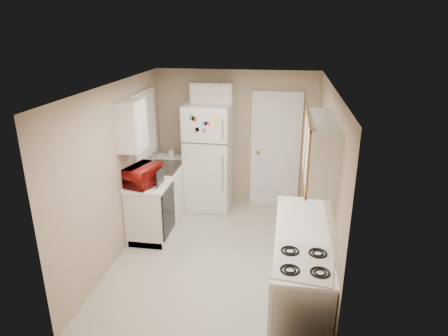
# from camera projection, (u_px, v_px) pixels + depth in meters

# --- Properties ---
(floor) EXTENTS (3.80, 3.80, 0.00)m
(floor) POSITION_uv_depth(u_px,v_px,m) (219.00, 255.00, 5.70)
(floor) COLOR beige
(floor) RESTS_ON ground
(ceiling) EXTENTS (3.80, 3.80, 0.00)m
(ceiling) POSITION_uv_depth(u_px,v_px,m) (218.00, 86.00, 4.89)
(ceiling) COLOR white
(ceiling) RESTS_ON floor
(wall_left) EXTENTS (3.80, 3.80, 0.00)m
(wall_left) POSITION_uv_depth(u_px,v_px,m) (118.00, 171.00, 5.50)
(wall_left) COLOR tan
(wall_left) RESTS_ON floor
(wall_right) EXTENTS (3.80, 3.80, 0.00)m
(wall_right) POSITION_uv_depth(u_px,v_px,m) (326.00, 183.00, 5.09)
(wall_right) COLOR tan
(wall_right) RESTS_ON floor
(wall_back) EXTENTS (2.80, 2.80, 0.00)m
(wall_back) POSITION_uv_depth(u_px,v_px,m) (236.00, 139.00, 7.06)
(wall_back) COLOR tan
(wall_back) RESTS_ON floor
(wall_front) EXTENTS (2.80, 2.80, 0.00)m
(wall_front) POSITION_uv_depth(u_px,v_px,m) (182.00, 254.00, 3.53)
(wall_front) COLOR tan
(wall_front) RESTS_ON floor
(left_counter) EXTENTS (0.60, 1.80, 0.90)m
(left_counter) POSITION_uv_depth(u_px,v_px,m) (162.00, 196.00, 6.55)
(left_counter) COLOR silver
(left_counter) RESTS_ON floor
(dishwasher) EXTENTS (0.03, 0.58, 0.72)m
(dishwasher) POSITION_uv_depth(u_px,v_px,m) (168.00, 211.00, 5.93)
(dishwasher) COLOR black
(dishwasher) RESTS_ON floor
(sink) EXTENTS (0.54, 0.74, 0.16)m
(sink) POSITION_uv_depth(u_px,v_px,m) (163.00, 170.00, 6.55)
(sink) COLOR gray
(sink) RESTS_ON left_counter
(microwave) EXTENTS (0.59, 0.43, 0.35)m
(microwave) POSITION_uv_depth(u_px,v_px,m) (143.00, 175.00, 5.78)
(microwave) COLOR maroon
(microwave) RESTS_ON left_counter
(soap_bottle) EXTENTS (0.09, 0.09, 0.19)m
(soap_bottle) POSITION_uv_depth(u_px,v_px,m) (172.00, 152.00, 7.00)
(soap_bottle) COLOR white
(soap_bottle) RESTS_ON left_counter
(window_blinds) EXTENTS (0.10, 0.98, 1.08)m
(window_blinds) POSITION_uv_depth(u_px,v_px,m) (145.00, 125.00, 6.33)
(window_blinds) COLOR silver
(window_blinds) RESTS_ON wall_left
(upper_cabinet_left) EXTENTS (0.30, 0.45, 0.70)m
(upper_cabinet_left) POSITION_uv_depth(u_px,v_px,m) (131.00, 126.00, 5.48)
(upper_cabinet_left) COLOR silver
(upper_cabinet_left) RESTS_ON wall_left
(refrigerator) EXTENTS (0.78, 0.76, 1.87)m
(refrigerator) POSITION_uv_depth(u_px,v_px,m) (209.00, 157.00, 6.94)
(refrigerator) COLOR silver
(refrigerator) RESTS_ON floor
(cabinet_over_fridge) EXTENTS (0.70, 0.30, 0.40)m
(cabinet_over_fridge) POSITION_uv_depth(u_px,v_px,m) (212.00, 94.00, 6.71)
(cabinet_over_fridge) COLOR silver
(cabinet_over_fridge) RESTS_ON wall_back
(interior_door) EXTENTS (0.86, 0.06, 2.08)m
(interior_door) POSITION_uv_depth(u_px,v_px,m) (276.00, 151.00, 6.98)
(interior_door) COLOR silver
(interior_door) RESTS_ON floor
(right_counter) EXTENTS (0.60, 2.00, 0.90)m
(right_counter) POSITION_uv_depth(u_px,v_px,m) (300.00, 267.00, 4.65)
(right_counter) COLOR silver
(right_counter) RESTS_ON floor
(stove) EXTENTS (0.65, 0.77, 0.85)m
(stove) POSITION_uv_depth(u_px,v_px,m) (301.00, 303.00, 4.09)
(stove) COLOR silver
(stove) RESTS_ON floor
(upper_cabinet_right) EXTENTS (0.30, 1.20, 0.70)m
(upper_cabinet_right) POSITION_uv_depth(u_px,v_px,m) (321.00, 149.00, 4.44)
(upper_cabinet_right) COLOR silver
(upper_cabinet_right) RESTS_ON wall_right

